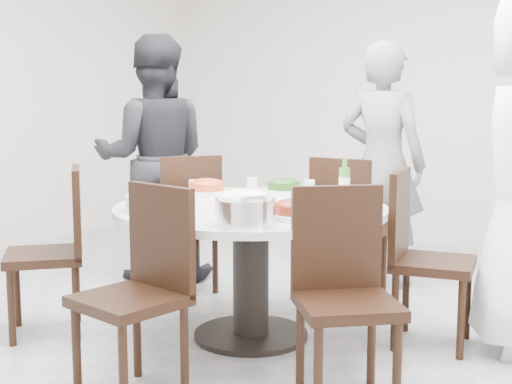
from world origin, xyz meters
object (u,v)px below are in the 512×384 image
Objects in this scene: beverage_bottle at (344,179)px; diner_left at (153,159)px; dining_table at (251,272)px; chair_nw at (183,223)px; rice_bowl at (245,211)px; chair_se at (348,300)px; chair_sw at (44,252)px; soup_bowl at (152,203)px; chair_s at (129,295)px; chair_n at (351,227)px; diner_middle at (382,164)px; chair_ne at (434,259)px.

diner_left is at bearing 176.85° from beverage_bottle.
chair_nw is (-0.95, 0.51, 0.10)m from dining_table.
dining_table is 5.24× the size of rice_bowl.
chair_se is at bearing 112.12° from diner_left.
dining_table is 1.57m from diner_left.
chair_se is at bearing -60.72° from beverage_bottle.
chair_nw is 3.32× the size of rice_bowl.
beverage_bottle is (1.27, 1.18, 0.39)m from chair_sw.
chair_se is (0.85, -0.46, 0.10)m from dining_table.
chair_sw is at bearing -165.02° from soup_bowl.
chair_sw reaches higher than dining_table.
chair_se is (1.84, 0.16, 0.00)m from chair_sw.
diner_left reaches higher than beverage_bottle.
chair_sw is at bearing 26.83° from chair_nw.
chair_sw is 1.35m from rice_bowl.
chair_se is (0.82, 0.50, 0.00)m from chair_s.
diner_left is 1.99m from rice_bowl.
chair_n is 1.52m from diner_left.
chair_nw reaches higher than soup_bowl.
diner_left is at bearing -79.94° from chair_nw.
beverage_bottle is (0.60, 1.00, 0.07)m from soup_bowl.
chair_n is at bearing 146.10° from chair_nw.
chair_nw is at bearing 129.04° from chair_sw.
diner_middle is 1.95m from soup_bowl.
diner_middle is 7.62× the size of beverage_bottle.
diner_left is 6.39× the size of soup_bowl.
beverage_bottle is (-0.59, 0.08, 0.39)m from chair_ne.
chair_sw is at bearing 168.67° from chair_s.
diner_middle is at bearing 24.42° from chair_ne.
rice_bowl is at bearing 47.93° from chair_sw.
chair_sw is 1.78m from beverage_bottle.
rice_bowl is at bearing 135.24° from chair_ne.
chair_s is at bearing 85.21° from chair_n.
chair_s is 0.96m from chair_se.
diner_middle is at bearing 86.60° from dining_table.
chair_se is (1.80, -0.97, 0.00)m from chair_nw.
chair_s and chair_se have the same top height.
chair_n is at bearing 98.66° from rice_bowl.
chair_n is 1.68m from chair_se.
chair_ne is 0.54× the size of diner_left.
chair_s reaches higher than soup_bowl.
chair_sw is 4.21× the size of beverage_bottle.
chair_nw is at bearing 23.86° from chair_n.
chair_s is 0.70m from soup_bowl.
dining_table is 0.97m from chair_se.
diner_middle is 0.97× the size of diner_left.
chair_ne and chair_n have the same top height.
diner_middle reaches higher than rice_bowl.
dining_table is at bearing 90.45° from chair_nw.
rice_bowl is (0.30, -0.47, 0.44)m from dining_table.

